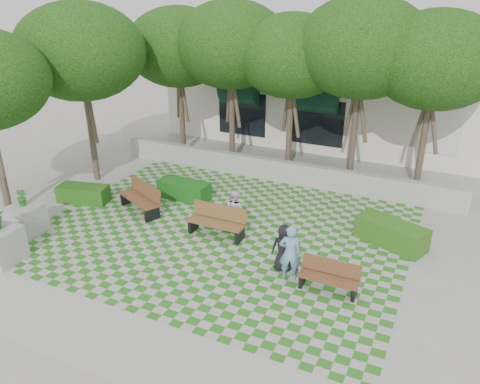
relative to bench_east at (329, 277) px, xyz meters
The scene contains 17 objects.
ground 4.22m from the bench_east, behind, with size 90.00×90.00×0.00m, color gray.
lawn 4.47m from the bench_east, 159.03° to the left, with size 12.00×12.00×0.00m, color #2B721E.
sidewalk_south 5.86m from the bench_east, 135.33° to the right, with size 16.00×2.00×0.01m, color #9E9B93.
sidewalk_west 11.47m from the bench_east, behind, with size 2.00×12.00×0.01m, color #9E9B93.
retaining_wall 7.96m from the bench_east, 121.46° to the left, with size 15.00×0.36×0.90m, color #9E9B93.
bench_east is the anchor object (origin of this frame).
bench_mid 4.42m from the bench_east, 161.11° to the left, with size 1.95×0.66×1.02m.
bench_west 7.77m from the bench_east, 166.18° to the left, with size 2.13×1.47×1.07m.
hedge_east 3.46m from the bench_east, 71.14° to the left, with size 2.21×0.88×0.77m, color #255216.
hedge_midleft 7.58m from the bench_east, 152.55° to the left, with size 2.03×0.81×0.71m, color #154E15.
hedge_west 10.16m from the bench_east, behind, with size 1.90×0.76×0.67m, color #1E4F15.
planter_back 10.08m from the bench_east, behind, with size 0.98×0.98×1.62m.
person_blue 1.23m from the bench_east, behind, with size 0.61×0.40×1.68m, color #6A9AC1.
person_dark 1.56m from the bench_east, 164.29° to the left, with size 0.71×0.46×1.44m, color black.
person_white 4.30m from the bench_east, 152.29° to the left, with size 0.71×0.55×1.46m, color silver.
tree_row 10.09m from the bench_east, 132.59° to the left, with size 17.70×13.40×7.41m.
building 15.17m from the bench_east, 102.38° to the left, with size 18.00×8.92×5.15m.
Camera 1 is at (6.52, -11.21, 7.58)m, focal length 35.00 mm.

